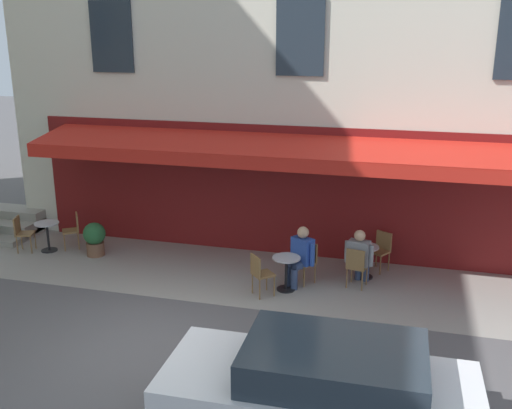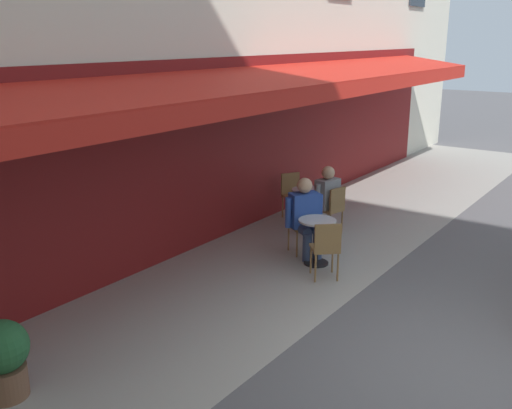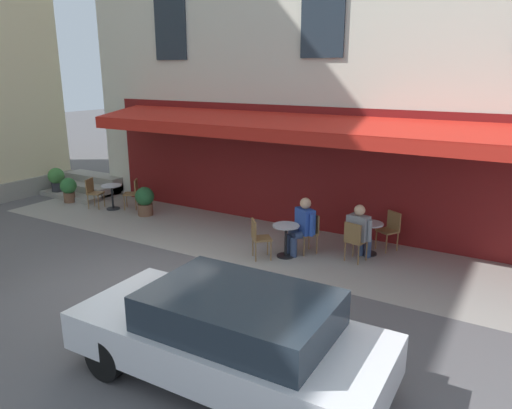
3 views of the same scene
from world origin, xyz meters
name	(u,v)px [view 2 (image 2 of 3)]	position (x,y,z in m)	size (l,w,h in m)	color
ground_plane	(458,373)	(0.00, 0.00, 0.00)	(70.00, 70.00, 0.00)	#565456
sidewalk_cafe_terrace	(328,234)	(-3.25, -3.40, 0.00)	(20.50, 3.20, 0.01)	gray
cafe_table_mid_terrace	(317,235)	(-1.87, -2.86, 0.49)	(0.60, 0.60, 0.75)	black
cafe_chair_wicker_by_window	(326,245)	(-1.40, -2.44, 0.55)	(0.56, 0.56, 0.91)	olive
cafe_chair_wicker_corner_left	(300,220)	(-2.22, -3.39, 0.55)	(0.55, 0.55, 0.91)	olive
cafe_table_streetside	(307,202)	(-3.42, -3.96, 0.49)	(0.60, 0.60, 0.75)	black
cafe_chair_wicker_corner_right	(333,206)	(-3.29, -3.34, 0.55)	(0.47, 0.47, 0.91)	olive
cafe_chair_wicker_facing_street	(292,192)	(-3.75, -4.51, 0.55)	(0.55, 0.55, 0.91)	olive
seated_patron_in_grey	(324,197)	(-3.34, -3.55, 0.69)	(0.63, 0.58, 1.28)	navy
seated_companion_in_blue	(306,215)	(-2.10, -3.21, 0.70)	(0.63, 0.65, 1.32)	navy
potted_plant_under_sign	(3,357)	(3.11, -3.63, 0.45)	(0.54, 0.54, 0.84)	brown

